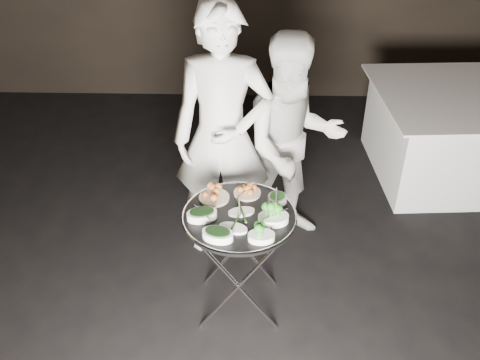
{
  "coord_description": "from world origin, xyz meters",
  "views": [
    {
      "loc": [
        0.23,
        -2.51,
        2.82
      ],
      "look_at": [
        0.16,
        0.24,
        0.95
      ],
      "focal_mm": 40.0,
      "sensor_mm": 36.0,
      "label": 1
    }
  ],
  "objects_px": {
    "dining_table": "(451,134)",
    "waiter_left": "(223,138)",
    "serving_tray": "(239,216)",
    "tray_stand": "(239,258)",
    "waiter_right": "(292,144)"
  },
  "relations": [
    {
      "from": "serving_tray",
      "to": "waiter_left",
      "type": "distance_m",
      "value": 0.69
    },
    {
      "from": "serving_tray",
      "to": "dining_table",
      "type": "height_order",
      "value": "dining_table"
    },
    {
      "from": "serving_tray",
      "to": "dining_table",
      "type": "bearing_deg",
      "value": 42.5
    },
    {
      "from": "tray_stand",
      "to": "dining_table",
      "type": "xyz_separation_m",
      "value": [
        1.9,
        1.74,
        -0.02
      ]
    },
    {
      "from": "waiter_right",
      "to": "dining_table",
      "type": "xyz_separation_m",
      "value": [
        1.53,
        0.93,
        -0.42
      ]
    },
    {
      "from": "tray_stand",
      "to": "waiter_right",
      "type": "height_order",
      "value": "waiter_right"
    },
    {
      "from": "serving_tray",
      "to": "waiter_right",
      "type": "height_order",
      "value": "waiter_right"
    },
    {
      "from": "serving_tray",
      "to": "waiter_left",
      "type": "xyz_separation_m",
      "value": [
        -0.13,
        0.66,
        0.18
      ]
    },
    {
      "from": "tray_stand",
      "to": "waiter_left",
      "type": "relative_size",
      "value": 0.4
    },
    {
      "from": "dining_table",
      "to": "waiter_left",
      "type": "bearing_deg",
      "value": -151.96
    },
    {
      "from": "dining_table",
      "to": "waiter_right",
      "type": "bearing_deg",
      "value": -148.62
    },
    {
      "from": "dining_table",
      "to": "tray_stand",
      "type": "bearing_deg",
      "value": -137.5
    },
    {
      "from": "tray_stand",
      "to": "serving_tray",
      "type": "xyz_separation_m",
      "value": [
        0.0,
        0.0,
        0.35
      ]
    },
    {
      "from": "tray_stand",
      "to": "waiter_left",
      "type": "height_order",
      "value": "waiter_left"
    },
    {
      "from": "tray_stand",
      "to": "serving_tray",
      "type": "bearing_deg",
      "value": 26.57
    }
  ]
}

